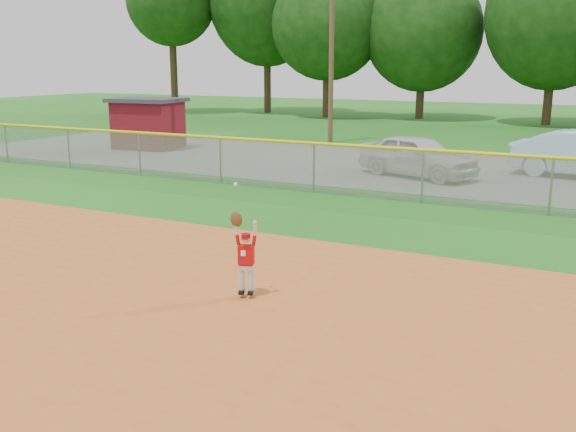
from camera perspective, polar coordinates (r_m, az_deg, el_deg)
The scene contains 8 objects.
ground at distance 9.50m, azimuth -5.03°, elevation -10.26°, with size 120.00×120.00×0.00m, color #1C6016.
parking_strip at distance 24.10m, azimuth 15.63°, elevation 3.82°, with size 44.00×10.00×0.03m, color slate.
car_white_a at distance 22.43m, azimuth 11.47°, elevation 5.26°, with size 1.69×4.21×1.44m, color silver.
utility_shed at distance 30.21m, azimuth -12.32°, elevation 8.06°, with size 3.31×2.70×2.31m.
outfield_fence at distance 18.20m, azimuth 11.89°, elevation 3.84°, with size 40.06×0.10×1.55m.
power_lines at distance 29.59m, azimuth 20.63°, elevation 14.22°, with size 19.40×0.24×9.00m.
tree_line at distance 45.55m, azimuth 23.43°, elevation 17.00°, with size 62.37×13.00×14.43m.
ballplayer at distance 10.50m, azimuth -3.87°, elevation -3.33°, with size 0.45×0.25×1.86m.
Camera 1 is at (4.68, -7.34, 3.79)m, focal length 40.00 mm.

